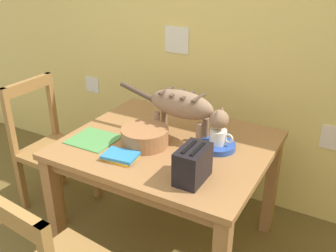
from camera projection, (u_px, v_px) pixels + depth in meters
wall_rear at (214, 27)px, 2.61m from camera, size 5.28×0.11×2.50m
dining_table at (168, 156)px, 2.21m from camera, size 1.14×0.96×0.74m
cat at (184, 107)px, 2.12m from camera, size 0.72×0.17×0.29m
saucer_bowl at (217, 146)px, 2.10m from camera, size 0.20×0.20×0.03m
coffee_mug at (219, 137)px, 2.07m from camera, size 0.14×0.10×0.08m
magazine at (94, 139)px, 2.20m from camera, size 0.26×0.24×0.01m
book_stack at (120, 156)px, 1.99m from camera, size 0.19×0.14×0.03m
wicker_basket at (145, 136)px, 2.12m from camera, size 0.27×0.27×0.10m
toaster at (193, 164)px, 1.78m from camera, size 0.12×0.20×0.18m
wooden_chair_far at (51, 148)px, 2.71m from camera, size 0.43×0.43×0.93m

